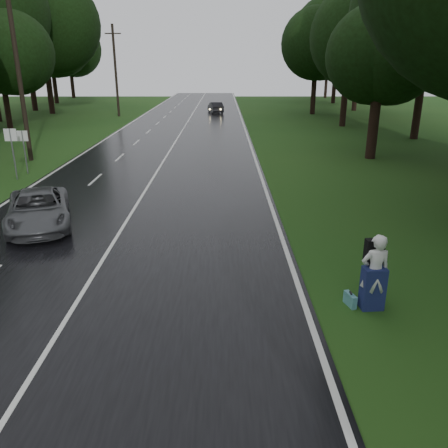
# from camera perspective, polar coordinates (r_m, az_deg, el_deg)

# --- Properties ---
(ground) EXTENTS (160.00, 160.00, 0.00)m
(ground) POSITION_cam_1_polar(r_m,az_deg,el_deg) (11.48, -19.56, -11.89)
(ground) COLOR #214614
(ground) RESTS_ON ground
(road) EXTENTS (12.00, 140.00, 0.04)m
(road) POSITION_cam_1_polar(r_m,az_deg,el_deg) (29.99, -7.37, 8.32)
(road) COLOR black
(road) RESTS_ON ground
(lane_center) EXTENTS (0.12, 140.00, 0.01)m
(lane_center) POSITION_cam_1_polar(r_m,az_deg,el_deg) (29.98, -7.37, 8.37)
(lane_center) COLOR silver
(lane_center) RESTS_ON road
(grey_car) EXTENTS (3.62, 5.17, 1.31)m
(grey_car) POSITION_cam_1_polar(r_m,az_deg,el_deg) (18.11, -22.42, 1.75)
(grey_car) COLOR #4E5053
(grey_car) RESTS_ON road
(far_car) EXTENTS (2.15, 4.18, 1.31)m
(far_car) POSITION_cam_1_polar(r_m,az_deg,el_deg) (58.02, -1.09, 14.52)
(far_car) COLOR black
(far_car) RESTS_ON road
(hitchhiker) EXTENTS (0.76, 0.69, 1.97)m
(hitchhiker) POSITION_cam_1_polar(r_m,az_deg,el_deg) (11.69, 18.46, -6.09)
(hitchhiker) COLOR silver
(hitchhiker) RESTS_ON ground
(suitcase) EXTENTS (0.25, 0.48, 0.33)m
(suitcase) POSITION_cam_1_polar(r_m,az_deg,el_deg) (11.96, 15.65, -9.20)
(suitcase) COLOR teal
(suitcase) RESTS_ON ground
(utility_pole_mid) EXTENTS (1.80, 0.28, 10.66)m
(utility_pole_mid) POSITION_cam_1_polar(r_m,az_deg,el_deg) (31.52, -23.18, 7.42)
(utility_pole_mid) COLOR black
(utility_pole_mid) RESTS_ON ground
(utility_pole_far) EXTENTS (1.80, 0.28, 10.00)m
(utility_pole_far) POSITION_cam_1_polar(r_m,az_deg,el_deg) (55.91, -13.12, 13.12)
(utility_pole_far) COLOR black
(utility_pole_far) RESTS_ON ground
(road_sign_a) EXTENTS (0.64, 0.10, 2.67)m
(road_sign_a) POSITION_cam_1_polar(r_m,az_deg,el_deg) (26.45, -24.66, 5.15)
(road_sign_a) COLOR white
(road_sign_a) RESTS_ON ground
(road_sign_b) EXTENTS (0.57, 0.10, 2.37)m
(road_sign_b) POSITION_cam_1_polar(r_m,az_deg,el_deg) (27.69, -23.53, 5.88)
(road_sign_b) COLOR white
(road_sign_b) RESTS_ON ground
(tree_left_e) EXTENTS (7.50, 7.50, 11.73)m
(tree_left_e) POSITION_cam_1_polar(r_m,az_deg,el_deg) (48.10, -25.37, 10.81)
(tree_left_e) COLOR black
(tree_left_e) RESTS_ON ground
(tree_left_f) EXTENTS (11.50, 11.50, 17.97)m
(tree_left_f) POSITION_cam_1_polar(r_m,az_deg,el_deg) (61.41, -20.85, 12.92)
(tree_left_f) COLOR black
(tree_left_f) RESTS_ON ground
(tree_right_d) EXTENTS (7.65, 7.65, 11.96)m
(tree_right_d) POSITION_cam_1_polar(r_m,az_deg,el_deg) (31.13, 17.95, 7.91)
(tree_right_d) COLOR black
(tree_right_d) RESTS_ON ground
(tree_right_e) EXTENTS (8.86, 8.86, 13.84)m
(tree_right_e) POSITION_cam_1_polar(r_m,az_deg,el_deg) (47.08, 14.69, 11.88)
(tree_right_e) COLOR black
(tree_right_e) RESTS_ON ground
(tree_right_f) EXTENTS (9.41, 9.41, 14.71)m
(tree_right_f) POSITION_cam_1_polar(r_m,az_deg,el_deg) (57.97, 11.08, 13.48)
(tree_right_f) COLOR black
(tree_right_f) RESTS_ON ground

